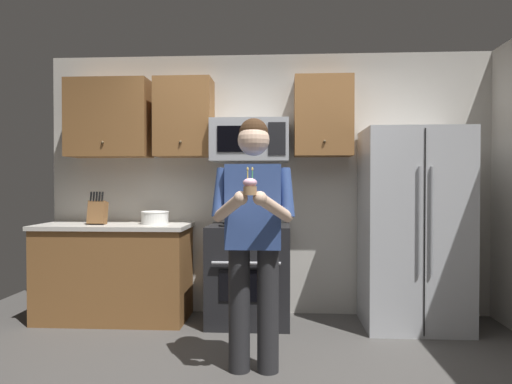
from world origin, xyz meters
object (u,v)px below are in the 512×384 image
(oven_range, at_px, (249,274))
(knife_block, at_px, (98,212))
(microwave, at_px, (250,141))
(person, at_px, (253,229))
(refrigerator, at_px, (413,228))
(bowl_large_white, at_px, (155,217))
(cupcake, at_px, (250,186))

(oven_range, bearing_deg, knife_block, -178.83)
(oven_range, bearing_deg, microwave, 89.98)
(microwave, xyz_separation_m, person, (0.12, -1.29, -0.72))
(refrigerator, relative_size, person, 1.02)
(refrigerator, relative_size, bowl_large_white, 6.78)
(oven_range, xyz_separation_m, person, (0.12, -1.17, 0.53))
(microwave, bearing_deg, oven_range, -90.02)
(knife_block, height_order, bowl_large_white, knife_block)
(knife_block, distance_m, person, 1.93)
(refrigerator, bearing_deg, person, -140.76)
(microwave, xyz_separation_m, bowl_large_white, (-0.91, -0.07, -0.74))
(bowl_large_white, bearing_deg, refrigerator, -2.01)
(oven_range, xyz_separation_m, microwave, (0.00, 0.12, 1.26))
(microwave, xyz_separation_m, refrigerator, (1.50, -0.16, -0.82))
(bowl_large_white, height_order, person, person)
(oven_range, distance_m, refrigerator, 1.56)
(bowl_large_white, bearing_deg, person, -49.77)
(microwave, relative_size, person, 0.42)
(person, relative_size, cupcake, 10.13)
(knife_block, bearing_deg, refrigerator, -0.19)
(cupcake, bearing_deg, knife_block, 136.72)
(oven_range, xyz_separation_m, bowl_large_white, (-0.91, 0.05, 0.52))
(refrigerator, xyz_separation_m, knife_block, (-2.94, 0.01, 0.14))
(bowl_large_white, relative_size, cupcake, 1.53)
(knife_block, bearing_deg, oven_range, 1.17)
(microwave, bearing_deg, cupcake, -85.89)
(knife_block, relative_size, cupcake, 1.84)
(refrigerator, height_order, cupcake, refrigerator)
(oven_range, relative_size, knife_block, 2.91)
(bowl_large_white, height_order, cupcake, cupcake)
(knife_block, relative_size, person, 0.18)
(oven_range, relative_size, microwave, 1.26)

